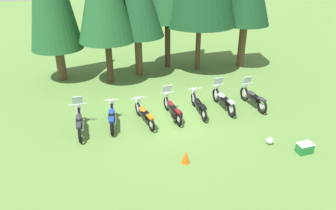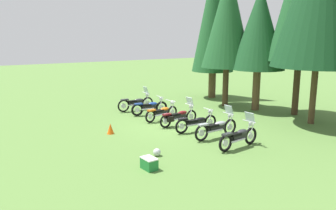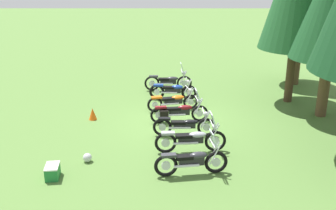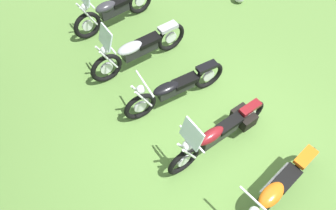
{
  "view_description": "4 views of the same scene",
  "coord_description": "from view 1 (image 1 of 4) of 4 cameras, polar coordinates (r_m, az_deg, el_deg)",
  "views": [
    {
      "loc": [
        -2.9,
        -12.5,
        7.02
      ],
      "look_at": [
        -0.26,
        -0.32,
        0.83
      ],
      "focal_mm": 33.88,
      "sensor_mm": 36.0,
      "label": 1
    },
    {
      "loc": [
        14.01,
        -8.65,
        4.46
      ],
      "look_at": [
        -0.98,
        -0.01,
        0.85
      ],
      "focal_mm": 36.68,
      "sensor_mm": 36.0,
      "label": 2
    },
    {
      "loc": [
        14.66,
        -0.39,
        6.01
      ],
      "look_at": [
        0.5,
        -0.41,
        0.9
      ],
      "focal_mm": 42.85,
      "sensor_mm": 36.0,
      "label": 3
    },
    {
      "loc": [
        -2.05,
        2.26,
        5.52
      ],
      "look_at": [
        0.91,
        0.59,
        0.63
      ],
      "focal_mm": 34.4,
      "sensor_mm": 36.0,
      "label": 4
    }
  ],
  "objects": [
    {
      "name": "picnic_cooler",
      "position": [
        13.2,
        23.36,
        -7.13
      ],
      "size": [
        0.62,
        0.45,
        0.4
      ],
      "color": "#1E7233",
      "rests_on": "ground_plane"
    },
    {
      "name": "motorcycle_2",
      "position": [
        14.06,
        -4.28,
        -1.62
      ],
      "size": [
        0.83,
        2.18,
        0.98
      ],
      "rotation": [
        0.0,
        0.0,
        1.8
      ],
      "color": "black",
      "rests_on": "ground_plane"
    },
    {
      "name": "motorcycle_4",
      "position": [
        14.92,
        5.52,
        0.06
      ],
      "size": [
        0.7,
        2.29,
        1.0
      ],
      "rotation": [
        0.0,
        0.0,
        1.57
      ],
      "color": "black",
      "rests_on": "ground_plane"
    },
    {
      "name": "motorcycle_5",
      "position": [
        15.46,
        9.92,
        0.97
      ],
      "size": [
        0.65,
        2.39,
        1.37
      ],
      "rotation": [
        0.0,
        0.0,
        1.66
      ],
      "color": "black",
      "rests_on": "ground_plane"
    },
    {
      "name": "traffic_cone",
      "position": [
        11.63,
        3.2,
        -9.3
      ],
      "size": [
        0.32,
        0.32,
        0.48
      ],
      "primitive_type": "cone",
      "color": "#EA590F",
      "rests_on": "ground_plane"
    },
    {
      "name": "motorcycle_6",
      "position": [
        16.01,
        15.0,
        1.32
      ],
      "size": [
        0.66,
        2.21,
        1.36
      ],
      "rotation": [
        0.0,
        0.0,
        1.71
      ],
      "color": "black",
      "rests_on": "ground_plane"
    },
    {
      "name": "ground_plane",
      "position": [
        14.63,
        0.72,
        -2.27
      ],
      "size": [
        80.0,
        80.0,
        0.0
      ],
      "primitive_type": "plane",
      "color": "#547A38"
    },
    {
      "name": "motorcycle_3",
      "position": [
        14.42,
        0.81,
        -0.65
      ],
      "size": [
        0.7,
        2.29,
        1.34
      ],
      "rotation": [
        0.0,
        0.0,
        1.69
      ],
      "color": "black",
      "rests_on": "ground_plane"
    },
    {
      "name": "dropped_helmet",
      "position": [
        13.3,
        17.84,
        -6.14
      ],
      "size": [
        0.29,
        0.29,
        0.29
      ],
      "primitive_type": "sphere",
      "color": "silver",
      "rests_on": "ground_plane"
    },
    {
      "name": "motorcycle_0",
      "position": [
        13.83,
        -15.67,
        -2.89
      ],
      "size": [
        0.76,
        2.32,
        1.38
      ],
      "rotation": [
        0.0,
        0.0,
        1.6
      ],
      "color": "black",
      "rests_on": "ground_plane"
    },
    {
      "name": "motorcycle_1",
      "position": [
        13.97,
        -10.05,
        -2.12
      ],
      "size": [
        0.63,
        2.18,
        1.01
      ],
      "rotation": [
        0.0,
        0.0,
        1.5
      ],
      "color": "black",
      "rests_on": "ground_plane"
    }
  ]
}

